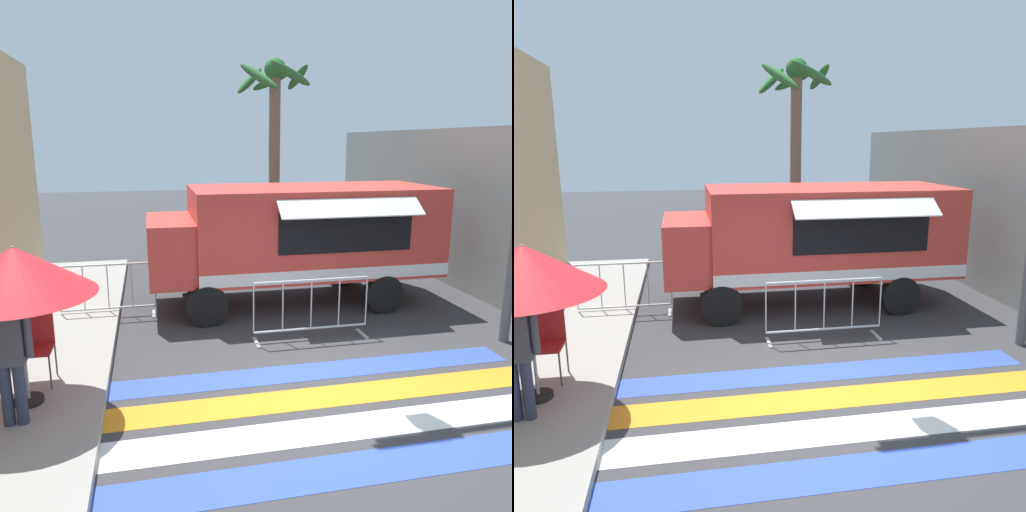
# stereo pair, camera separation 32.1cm
# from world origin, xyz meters

# --- Properties ---
(ground_plane) EXTENTS (60.00, 60.00, 0.00)m
(ground_plane) POSITION_xyz_m (0.00, 0.00, 0.00)
(ground_plane) COLOR #38383A
(concrete_wall_right) EXTENTS (0.20, 16.00, 3.69)m
(concrete_wall_right) POSITION_xyz_m (4.86, 3.00, 1.84)
(concrete_wall_right) COLOR gray
(concrete_wall_right) RESTS_ON ground_plane
(crosswalk_painted) EXTENTS (6.40, 2.84, 0.01)m
(crosswalk_painted) POSITION_xyz_m (0.00, -0.65, 0.00)
(crosswalk_painted) COLOR #334FB2
(crosswalk_painted) RESTS_ON ground_plane
(food_truck) EXTENTS (5.92, 2.75, 2.47)m
(food_truck) POSITION_xyz_m (0.66, 3.80, 1.50)
(food_truck) COLOR #D13D33
(food_truck) RESTS_ON ground_plane
(traffic_signal_pole) EXTENTS (4.67, 0.29, 6.75)m
(traffic_signal_pole) POSITION_xyz_m (2.23, 0.91, 4.87)
(traffic_signal_pole) COLOR #515456
(traffic_signal_pole) RESTS_ON ground_plane
(patio_umbrella) EXTENTS (1.90, 1.90, 2.03)m
(patio_umbrella) POSITION_xyz_m (-3.82, 0.15, 1.86)
(patio_umbrella) COLOR black
(patio_umbrella) RESTS_ON sidewalk_left
(folding_chair) EXTENTS (0.46, 0.46, 0.95)m
(folding_chair) POSITION_xyz_m (-3.83, 0.77, 0.71)
(folding_chair) COLOR #4C4C51
(folding_chair) RESTS_ON sidewalk_left
(vendor_person) EXTENTS (0.53, 0.21, 1.60)m
(vendor_person) POSITION_xyz_m (-3.86, -0.35, 1.04)
(vendor_person) COLOR #2D3347
(vendor_person) RESTS_ON sidewalk_left
(barricade_front) EXTENTS (2.06, 0.44, 1.09)m
(barricade_front) POSITION_xyz_m (0.44, 1.71, 0.54)
(barricade_front) COLOR #B7BABF
(barricade_front) RESTS_ON ground_plane
(barricade_side) EXTENTS (1.82, 0.44, 1.09)m
(barricade_side) POSITION_xyz_m (-3.07, 3.58, 0.53)
(barricade_side) COLOR #B7BABF
(barricade_side) RESTS_ON ground_plane
(palm_tree) EXTENTS (2.14, 2.21, 5.63)m
(palm_tree) POSITION_xyz_m (1.32, 7.94, 3.99)
(palm_tree) COLOR #7A664C
(palm_tree) RESTS_ON ground_plane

